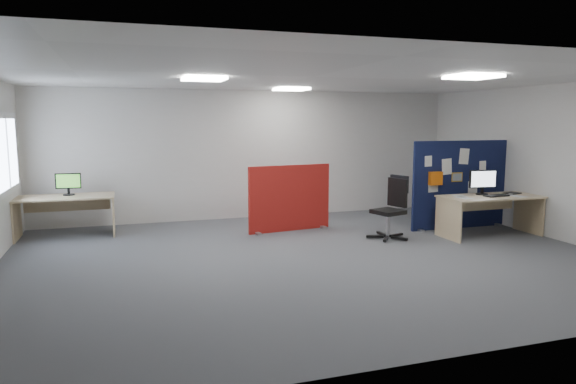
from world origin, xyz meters
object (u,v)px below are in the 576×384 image
object	(u,v)px
navy_divider	(459,185)
office_chair	(393,204)
main_desk	(489,205)
monitor_second	(68,183)
red_divider	(290,199)
monitor_main	(483,181)
second_desk	(66,206)

from	to	relation	value
navy_divider	office_chair	size ratio (longest dim) A/B	1.88
main_desk	monitor_second	bearing A→B (deg)	161.68
red_divider	main_desk	bearing A→B (deg)	-31.86
monitor_main	monitor_second	xyz separation A→B (m)	(-7.15, 2.26, -0.03)
second_desk	monitor_second	world-z (taller)	monitor_second
red_divider	monitor_main	bearing A→B (deg)	-30.36
red_divider	monitor_second	distance (m)	4.03
monitor_second	second_desk	bearing A→B (deg)	-117.73
main_desk	second_desk	xyz separation A→B (m)	(-7.26, 2.31, -0.01)
red_divider	monitor_second	size ratio (longest dim) A/B	3.75
monitor_second	red_divider	bearing A→B (deg)	-7.21
navy_divider	monitor_main	size ratio (longest dim) A/B	3.96
main_desk	office_chair	distance (m)	1.79
monitor_second	office_chair	distance (m)	5.83
second_desk	office_chair	size ratio (longest dim) A/B	1.53
monitor_main	red_divider	world-z (taller)	red_divider
navy_divider	red_divider	size ratio (longest dim) A/B	1.24
main_desk	monitor_second	world-z (taller)	monitor_second
main_desk	monitor_second	size ratio (longest dim) A/B	4.10
navy_divider	monitor_second	size ratio (longest dim) A/B	4.66
main_desk	red_divider	world-z (taller)	red_divider
second_desk	main_desk	bearing A→B (deg)	-17.62
red_divider	navy_divider	bearing A→B (deg)	-21.23
navy_divider	monitor_second	distance (m)	7.28
red_divider	office_chair	distance (m)	1.92
main_desk	second_desk	size ratio (longest dim) A/B	1.08
monitor_main	second_desk	distance (m)	7.54
monitor_main	office_chair	world-z (taller)	monitor_main
navy_divider	second_desk	size ratio (longest dim) A/B	1.23
monitor_main	office_chair	xyz separation A→B (m)	(-1.70, 0.22, -0.36)
red_divider	second_desk	xyz separation A→B (m)	(-3.97, 0.82, -0.06)
red_divider	second_desk	size ratio (longest dim) A/B	0.99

